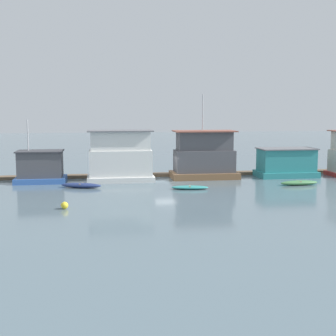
{
  "coord_description": "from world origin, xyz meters",
  "views": [
    {
      "loc": [
        -7.16,
        -50.01,
        7.8
      ],
      "look_at": [
        0.0,
        -1.0,
        1.4
      ],
      "focal_mm": 50.0,
      "sensor_mm": 36.0,
      "label": 1
    }
  ],
  "objects_px": {
    "houseboat_white": "(120,157)",
    "houseboat_blue": "(41,167)",
    "houseboat_brown": "(204,157)",
    "dinghy_teal": "(190,187)",
    "dinghy_green": "(299,183)",
    "buoy_yellow": "(65,205)",
    "houseboat_teal": "(286,163)",
    "dinghy_navy": "(81,185)"
  },
  "relations": [
    {
      "from": "houseboat_blue",
      "to": "houseboat_brown",
      "type": "distance_m",
      "value": 17.7
    },
    {
      "from": "buoy_yellow",
      "to": "houseboat_white",
      "type": "bearing_deg",
      "value": 69.87
    },
    {
      "from": "houseboat_brown",
      "to": "buoy_yellow",
      "type": "bearing_deg",
      "value": -135.11
    },
    {
      "from": "houseboat_teal",
      "to": "dinghy_navy",
      "type": "xyz_separation_m",
      "value": [
        -22.83,
        -4.26,
        -1.32
      ]
    },
    {
      "from": "houseboat_blue",
      "to": "dinghy_green",
      "type": "xyz_separation_m",
      "value": [
        26.17,
        -5.73,
        -1.35
      ]
    },
    {
      "from": "houseboat_teal",
      "to": "buoy_yellow",
      "type": "distance_m",
      "value": 27.53
    },
    {
      "from": "houseboat_blue",
      "to": "houseboat_brown",
      "type": "height_order",
      "value": "houseboat_brown"
    },
    {
      "from": "dinghy_teal",
      "to": "buoy_yellow",
      "type": "height_order",
      "value": "buoy_yellow"
    },
    {
      "from": "houseboat_brown",
      "to": "dinghy_teal",
      "type": "xyz_separation_m",
      "value": [
        -2.94,
        -6.91,
        -2.19
      ]
    },
    {
      "from": "houseboat_blue",
      "to": "houseboat_brown",
      "type": "bearing_deg",
      "value": 1.31
    },
    {
      "from": "dinghy_navy",
      "to": "dinghy_green",
      "type": "height_order",
      "value": "dinghy_navy"
    },
    {
      "from": "houseboat_white",
      "to": "houseboat_brown",
      "type": "relative_size",
      "value": 0.76
    },
    {
      "from": "dinghy_green",
      "to": "dinghy_teal",
      "type": "bearing_deg",
      "value": -176.13
    },
    {
      "from": "houseboat_blue",
      "to": "houseboat_teal",
      "type": "height_order",
      "value": "houseboat_blue"
    },
    {
      "from": "dinghy_teal",
      "to": "houseboat_teal",
      "type": "bearing_deg",
      "value": 28.01
    },
    {
      "from": "houseboat_blue",
      "to": "dinghy_green",
      "type": "height_order",
      "value": "houseboat_blue"
    },
    {
      "from": "houseboat_blue",
      "to": "buoy_yellow",
      "type": "xyz_separation_m",
      "value": [
        3.42,
        -13.79,
        -1.31
      ]
    },
    {
      "from": "houseboat_white",
      "to": "dinghy_teal",
      "type": "height_order",
      "value": "houseboat_white"
    },
    {
      "from": "houseboat_blue",
      "to": "houseboat_white",
      "type": "relative_size",
      "value": 0.93
    },
    {
      "from": "houseboat_white",
      "to": "dinghy_navy",
      "type": "xyz_separation_m",
      "value": [
        -4.03,
        -3.84,
        -2.32
      ]
    },
    {
      "from": "houseboat_blue",
      "to": "dinghy_navy",
      "type": "bearing_deg",
      "value": -43.82
    },
    {
      "from": "houseboat_white",
      "to": "houseboat_blue",
      "type": "bearing_deg",
      "value": 177.86
    },
    {
      "from": "dinghy_navy",
      "to": "houseboat_blue",
      "type": "bearing_deg",
      "value": 136.18
    },
    {
      "from": "houseboat_white",
      "to": "houseboat_brown",
      "type": "distance_m",
      "value": 9.34
    },
    {
      "from": "dinghy_green",
      "to": "buoy_yellow",
      "type": "height_order",
      "value": "buoy_yellow"
    },
    {
      "from": "houseboat_white",
      "to": "houseboat_teal",
      "type": "relative_size",
      "value": 1.06
    },
    {
      "from": "dinghy_teal",
      "to": "buoy_yellow",
      "type": "distance_m",
      "value": 13.45
    },
    {
      "from": "houseboat_white",
      "to": "houseboat_brown",
      "type": "bearing_deg",
      "value": 4.4
    },
    {
      "from": "dinghy_teal",
      "to": "buoy_yellow",
      "type": "xyz_separation_m",
      "value": [
        -11.31,
        -7.29,
        0.11
      ]
    },
    {
      "from": "houseboat_teal",
      "to": "buoy_yellow",
      "type": "relative_size",
      "value": 11.76
    },
    {
      "from": "houseboat_brown",
      "to": "dinghy_green",
      "type": "bearing_deg",
      "value": -35.84
    },
    {
      "from": "dinghy_navy",
      "to": "dinghy_teal",
      "type": "height_order",
      "value": "dinghy_navy"
    },
    {
      "from": "houseboat_brown",
      "to": "buoy_yellow",
      "type": "height_order",
      "value": "houseboat_brown"
    },
    {
      "from": "buoy_yellow",
      "to": "dinghy_green",
      "type": "bearing_deg",
      "value": 19.51
    },
    {
      "from": "houseboat_white",
      "to": "dinghy_green",
      "type": "relative_size",
      "value": 1.75
    },
    {
      "from": "houseboat_white",
      "to": "dinghy_teal",
      "type": "bearing_deg",
      "value": -44.21
    },
    {
      "from": "dinghy_navy",
      "to": "dinghy_teal",
      "type": "relative_size",
      "value": 1.14
    },
    {
      "from": "houseboat_brown",
      "to": "dinghy_teal",
      "type": "relative_size",
      "value": 2.5
    },
    {
      "from": "houseboat_blue",
      "to": "houseboat_white",
      "type": "height_order",
      "value": "houseboat_blue"
    },
    {
      "from": "houseboat_white",
      "to": "buoy_yellow",
      "type": "distance_m",
      "value": 14.54
    },
    {
      "from": "houseboat_teal",
      "to": "dinghy_green",
      "type": "bearing_deg",
      "value": -99.58
    },
    {
      "from": "houseboat_white",
      "to": "houseboat_brown",
      "type": "xyz_separation_m",
      "value": [
        9.31,
        0.72,
        -0.19
      ]
    }
  ]
}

